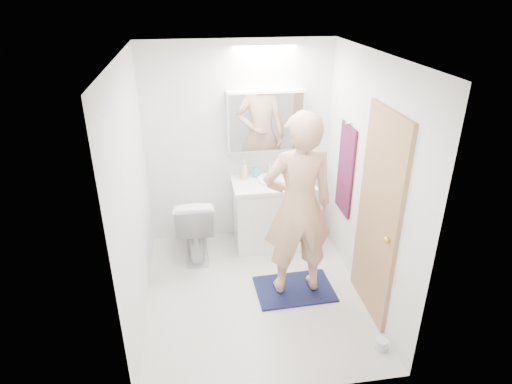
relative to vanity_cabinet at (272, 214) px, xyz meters
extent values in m
plane|color=silver|center=(-0.36, -0.96, -0.39)|extent=(2.50, 2.50, 0.00)
plane|color=white|center=(-0.36, -0.96, 2.01)|extent=(2.50, 2.50, 0.00)
plane|color=white|center=(-0.36, 0.29, 0.81)|extent=(2.50, 0.00, 2.50)
plane|color=white|center=(-0.36, -2.21, 0.81)|extent=(2.50, 0.00, 2.50)
plane|color=white|center=(-1.46, -0.96, 0.81)|extent=(0.00, 2.50, 2.50)
plane|color=white|center=(0.74, -0.96, 0.81)|extent=(0.00, 2.50, 2.50)
cube|color=white|center=(0.00, 0.00, 0.00)|extent=(0.90, 0.55, 0.78)
cube|color=white|center=(0.00, 0.00, 0.41)|extent=(0.95, 0.58, 0.04)
cylinder|color=white|center=(0.00, 0.03, 0.45)|extent=(0.36, 0.36, 0.03)
cylinder|color=white|center=(0.00, 0.22, 0.51)|extent=(0.02, 0.02, 0.16)
cube|color=white|center=(-0.06, 0.21, 1.11)|extent=(0.88, 0.14, 0.70)
cube|color=silver|center=(-0.06, 0.13, 1.11)|extent=(0.84, 0.01, 0.66)
imported|color=white|center=(-0.94, -0.11, 0.00)|extent=(0.44, 0.77, 0.78)
cube|color=#121F3A|center=(0.06, -0.98, -0.38)|extent=(0.82, 0.57, 0.02)
imported|color=tan|center=(0.06, -0.98, 0.60)|extent=(0.70, 0.47, 1.89)
cube|color=#A58052|center=(0.72, -1.31, 0.61)|extent=(0.04, 0.80, 2.00)
sphere|color=gold|center=(0.68, -1.61, 0.56)|extent=(0.06, 0.06, 0.06)
cube|color=#161138|center=(0.72, -0.41, 0.71)|extent=(0.02, 0.42, 1.00)
cylinder|color=silver|center=(0.70, -0.41, 1.23)|extent=(0.07, 0.02, 0.02)
imported|color=#CAC382|center=(-0.32, 0.15, 0.55)|extent=(0.10, 0.10, 0.24)
imported|color=#63AFD5|center=(-0.17, 0.18, 0.51)|extent=(0.10, 0.10, 0.16)
imported|color=#3C42B5|center=(0.17, 0.16, 0.48)|extent=(0.13, 0.13, 0.10)
cylinder|color=silver|center=(0.63, -1.90, -0.34)|extent=(0.11, 0.11, 0.10)
camera|label=1|loc=(-0.91, -4.58, 2.53)|focal=30.59mm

